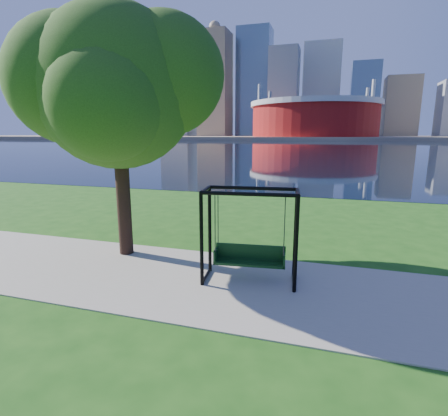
% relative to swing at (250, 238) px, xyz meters
% --- Properties ---
extents(ground, '(900.00, 900.00, 0.00)m').
position_rel_swing_xyz_m(ground, '(-0.60, 0.15, -1.09)').
color(ground, '#1E5114').
rests_on(ground, ground).
extents(path, '(120.00, 4.00, 0.03)m').
position_rel_swing_xyz_m(path, '(-0.60, -0.35, -1.08)').
color(path, '#9E937F').
rests_on(path, ground).
extents(river, '(900.00, 180.00, 0.02)m').
position_rel_swing_xyz_m(river, '(-0.60, 102.15, -1.08)').
color(river, black).
rests_on(river, ground).
extents(far_bank, '(900.00, 228.00, 2.00)m').
position_rel_swing_xyz_m(far_bank, '(-0.60, 306.15, -0.09)').
color(far_bank, '#937F60').
rests_on(far_bank, ground).
extents(stadium, '(83.00, 83.00, 32.00)m').
position_rel_swing_xyz_m(stadium, '(-10.60, 235.15, 13.14)').
color(stadium, maroon).
rests_on(stadium, far_bank).
extents(skyline, '(392.00, 66.00, 96.50)m').
position_rel_swing_xyz_m(skyline, '(-4.86, 319.54, 34.80)').
color(skyline, gray).
rests_on(skyline, far_bank).
extents(swing, '(2.30, 1.21, 2.26)m').
position_rel_swing_xyz_m(swing, '(0.00, 0.00, 0.00)').
color(swing, black).
rests_on(swing, ground).
extents(park_tree, '(5.60, 5.06, 6.96)m').
position_rel_swing_xyz_m(park_tree, '(-3.98, 0.93, 3.74)').
color(park_tree, black).
rests_on(park_tree, ground).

